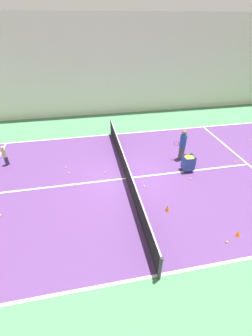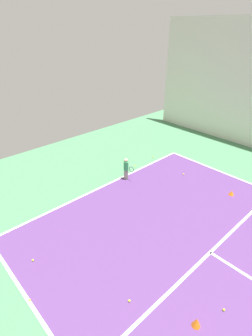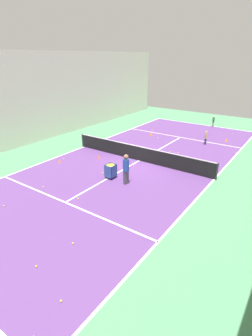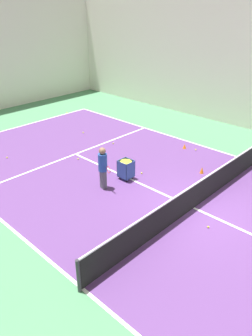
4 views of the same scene
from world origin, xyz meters
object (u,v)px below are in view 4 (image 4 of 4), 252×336
tennis_net (195,195)px  ball_cart (126,166)px  training_cone_1 (185,146)px  training_cone_0 (202,170)px  coach_at_net (103,166)px

tennis_net → ball_cart: size_ratio=12.31×
tennis_net → training_cone_1: (4.27, 3.35, -0.41)m
training_cone_0 → training_cone_1: training_cone_0 is taller
coach_at_net → training_cone_1: (5.55, -0.06, -0.88)m
tennis_net → coach_at_net: size_ratio=6.06×
training_cone_0 → ball_cart: bearing=142.3°
ball_cart → training_cone_1: ball_cart is taller
ball_cart → training_cone_1: 4.39m
ball_cart → tennis_net: bearing=-88.3°
tennis_net → ball_cart: tennis_net is taller
tennis_net → training_cone_0: size_ratio=36.16×
ball_cart → training_cone_0: (2.63, -2.04, -0.46)m
tennis_net → coach_at_net: 3.67m
training_cone_0 → training_cone_1: bearing=50.4°
tennis_net → training_cone_1: tennis_net is taller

